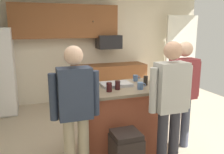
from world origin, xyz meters
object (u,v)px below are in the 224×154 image
(glass_dark_ale, at_px, (109,87))
(person_host_foreground, at_px, (170,99))
(mug_blue_stoneware, at_px, (141,86))
(serving_tray, at_px, (116,84))
(mug_ceramic_white, at_px, (136,78))
(glass_pilsner, at_px, (91,81))
(person_guest_by_door, at_px, (183,89))
(person_guest_right, at_px, (75,106))
(glass_short_whisky, at_px, (146,80))
(tumbler_amber, at_px, (88,82))
(glass_stout_tall, at_px, (118,85))
(kitchen_island, at_px, (119,118))
(microwave_over_range, at_px, (109,42))

(glass_dark_ale, bearing_deg, person_host_foreground, -39.77)
(mug_blue_stoneware, relative_size, serving_tray, 0.29)
(mug_ceramic_white, xyz_separation_m, glass_pilsner, (-0.74, -0.03, 0.01))
(person_guest_by_door, xyz_separation_m, serving_tray, (-0.92, 0.34, 0.07))
(person_guest_right, xyz_separation_m, glass_short_whisky, (1.14, 0.48, 0.11))
(mug_blue_stoneware, xyz_separation_m, glass_dark_ale, (-0.45, 0.02, 0.01))
(person_guest_by_door, bearing_deg, tumbler_amber, 1.00)
(person_guest_by_door, xyz_separation_m, person_guest_right, (-1.63, -0.25, 0.00))
(serving_tray, bearing_deg, glass_stout_tall, -103.60)
(glass_dark_ale, bearing_deg, person_guest_right, -148.88)
(glass_dark_ale, xyz_separation_m, glass_short_whisky, (0.62, 0.17, 0.01))
(person_host_foreground, relative_size, tumbler_amber, 10.24)
(glass_stout_tall, bearing_deg, person_host_foreground, -50.89)
(kitchen_island, bearing_deg, glass_stout_tall, -118.23)
(kitchen_island, relative_size, tumbler_amber, 7.51)
(glass_pilsner, bearing_deg, serving_tray, -24.86)
(kitchen_island, height_order, glass_short_whisky, glass_short_whisky)
(person_host_foreground, height_order, mug_ceramic_white, person_host_foreground)
(glass_stout_tall, xyz_separation_m, serving_tray, (0.05, 0.20, -0.04))
(person_guest_by_door, bearing_deg, kitchen_island, -0.00)
(glass_short_whisky, bearing_deg, glass_stout_tall, -168.28)
(glass_short_whisky, height_order, serving_tray, glass_short_whisky)
(glass_pilsner, bearing_deg, person_guest_right, -116.66)
(kitchen_island, height_order, person_guest_by_door, person_guest_by_door)
(kitchen_island, relative_size, mug_blue_stoneware, 9.59)
(serving_tray, bearing_deg, person_host_foreground, -61.75)
(person_guest_right, bearing_deg, mug_blue_stoneware, -18.30)
(microwave_over_range, bearing_deg, person_guest_right, -115.42)
(glass_short_whisky, bearing_deg, kitchen_island, 175.96)
(tumbler_amber, distance_m, glass_pilsner, 0.15)
(person_guest_by_door, bearing_deg, mug_ceramic_white, -29.11)
(kitchen_island, height_order, glass_stout_tall, glass_stout_tall)
(glass_stout_tall, relative_size, serving_tray, 0.28)
(microwave_over_range, xyz_separation_m, person_guest_right, (-1.36, -2.87, -0.52))
(person_host_foreground, height_order, glass_pilsner, person_host_foreground)
(mug_blue_stoneware, height_order, glass_pilsner, glass_pilsner)
(person_guest_by_door, height_order, person_guest_right, person_guest_right)
(person_guest_by_door, distance_m, glass_dark_ale, 1.12)
(microwave_over_range, xyz_separation_m, glass_dark_ale, (-0.85, -2.56, -0.42))
(mug_blue_stoneware, distance_m, tumbler_amber, 0.74)
(tumbler_amber, bearing_deg, glass_dark_ale, -53.24)
(serving_tray, bearing_deg, kitchen_island, -75.49)
(kitchen_island, relative_size, glass_stout_tall, 9.83)
(glass_stout_tall, distance_m, mug_blue_stoneware, 0.32)
(person_host_foreground, height_order, glass_stout_tall, person_host_foreground)
(person_host_foreground, bearing_deg, person_guest_right, 50.35)
(glass_short_whisky, bearing_deg, person_guest_right, -157.27)
(mug_ceramic_white, relative_size, glass_short_whisky, 0.87)
(glass_stout_tall, bearing_deg, glass_short_whisky, 11.72)
(glass_short_whisky, distance_m, serving_tray, 0.44)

